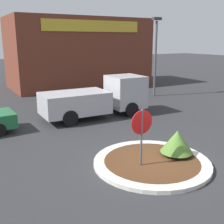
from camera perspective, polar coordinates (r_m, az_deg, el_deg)
The scene contains 7 objects.
ground_plane at distance 10.05m, azimuth 8.05°, elevation -10.45°, with size 120.00×120.00×0.00m, color #2D2D30.
traffic_island at distance 10.02m, azimuth 8.07°, elevation -10.09°, with size 4.06×4.06×0.14m.
stop_sign at distance 9.16m, azimuth 6.04°, elevation -3.33°, with size 0.81×0.07×2.05m.
island_shrub at distance 10.43m, azimuth 13.05°, elevation -5.82°, with size 1.17×1.17×0.92m.
utility_truck at distance 15.64m, azimuth -2.75°, elevation 2.88°, with size 5.91×2.23×2.19m.
storefront_building at distance 26.52m, azimuth -6.68°, elevation 11.90°, with size 12.27×6.07×6.08m.
light_pole at distance 21.48m, azimuth 8.86°, elevation 12.25°, with size 0.70×0.30×5.77m.
Camera 1 is at (-5.70, -7.13, 4.22)m, focal length 45.00 mm.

